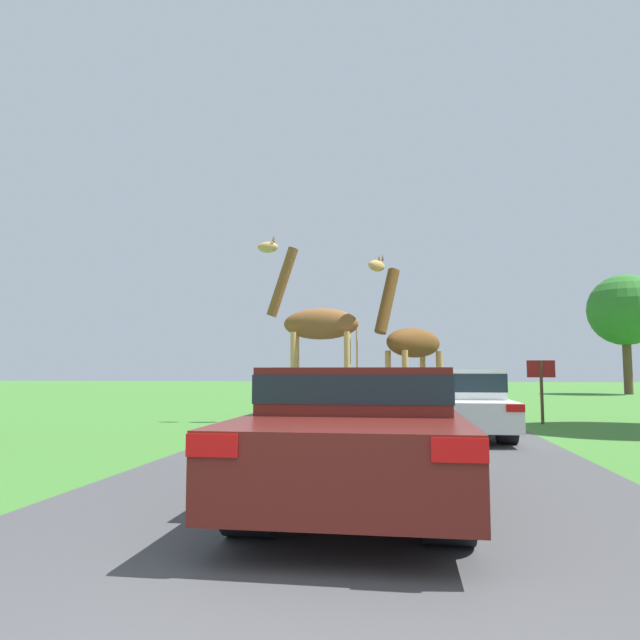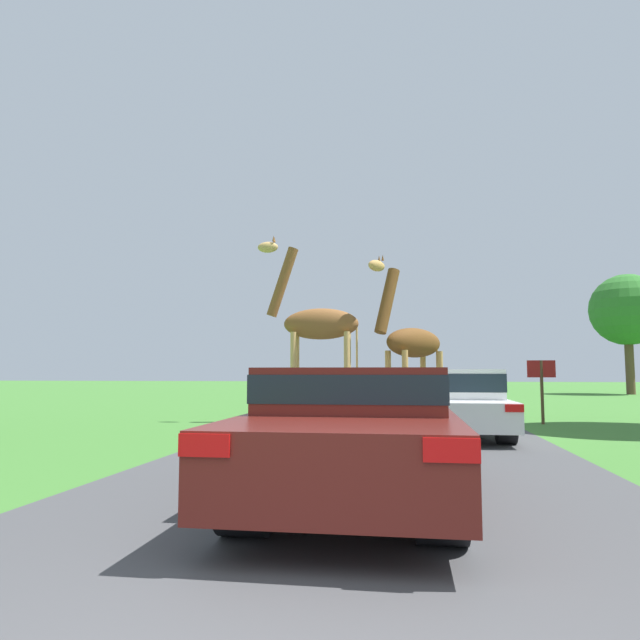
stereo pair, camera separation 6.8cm
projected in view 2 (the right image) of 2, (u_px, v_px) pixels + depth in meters
The scene contains 9 objects.
road at pixel (397, 396), 31.32m from camera, with size 6.46×120.00×0.00m.
giraffe_near_road at pixel (316, 326), 15.21m from camera, with size 2.76×0.85×5.03m.
giraffe_companion at pixel (410, 342), 15.65m from camera, with size 2.19×2.39×4.43m.
car_lead_maroon at pixel (357, 427), 6.00m from camera, with size 1.95×4.80×1.37m.
car_queue_right at pixel (357, 385), 25.40m from camera, with size 1.97×4.60×1.40m.
car_queue_left at pixel (461, 401), 11.93m from camera, with size 1.74×4.19×1.38m.
car_far_ahead at pixel (415, 383), 32.33m from camera, with size 1.90×4.53×1.37m.
tree_right_cluster at pixel (627, 310), 34.51m from camera, with size 4.32×4.32×7.27m.
sign_post at pixel (542, 380), 14.66m from camera, with size 0.70×0.08×1.63m.
Camera 2 is at (0.57, -1.86, 1.33)m, focal length 32.00 mm.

